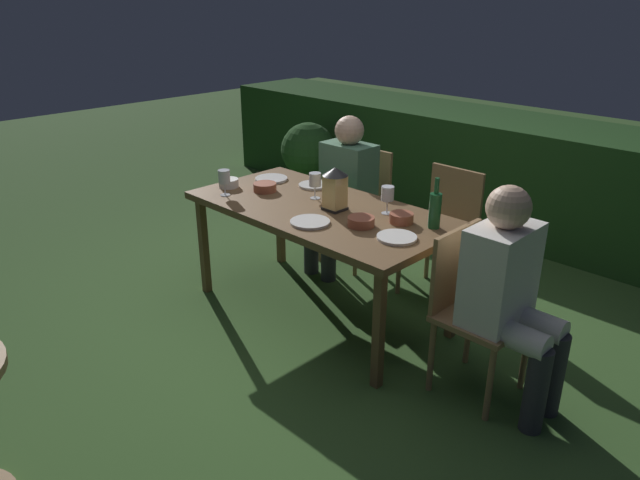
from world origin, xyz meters
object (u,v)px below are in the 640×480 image
object	(u,v)px
lantern_centerpiece	(335,186)
green_bottle_on_table	(435,209)
person_in_cream	(510,290)
wine_glass_a	(388,195)
plate_a	(271,179)
plate_d	(397,237)
bowl_salad	(229,183)
bowl_olives	(265,187)
chair_head_far	(472,304)
plate_b	(313,185)
wine_glass_b	(224,178)
chair_side_right_a	(360,201)
wine_glass_c	(315,181)
bowl_bread	(401,218)
plate_c	(310,222)
bowl_dip	(361,221)
dining_table	(320,216)
person_in_green	(342,187)
chair_side_right_b	(444,226)
potted_plant_by_hedge	(308,156)

from	to	relation	value
lantern_centerpiece	green_bottle_on_table	bearing A→B (deg)	16.44
person_in_cream	wine_glass_a	xyz separation A→B (m)	(-0.93, 0.20, 0.22)
plate_a	plate_d	bearing A→B (deg)	-10.02
plate_a	bowl_salad	world-z (taller)	bowl_salad
plate_a	bowl_olives	world-z (taller)	bowl_olives
chair_head_far	plate_b	bearing A→B (deg)	169.43
person_in_cream	wine_glass_b	bearing A→B (deg)	-171.73
chair_side_right_a	chair_head_far	size ratio (longest dim) A/B	1.00
wine_glass_c	bowl_salad	distance (m)	0.64
bowl_bread	plate_d	bearing A→B (deg)	-57.94
chair_side_right_a	wine_glass_b	distance (m)	1.17
plate_c	bowl_dip	world-z (taller)	bowl_dip
dining_table	bowl_salad	distance (m)	0.74
wine_glass_c	bowl_dip	bearing A→B (deg)	-16.49
wine_glass_b	bowl_bread	bearing A→B (deg)	20.36
chair_side_right_a	plate_d	distance (m)	1.38
dining_table	plate_c	distance (m)	0.29
person_in_green	wine_glass_c	xyz separation A→B (m)	(0.25, -0.53, 0.22)
lantern_centerpiece	bowl_bread	xyz separation A→B (m)	(0.42, 0.11, -0.12)
chair_side_right_b	lantern_centerpiece	xyz separation A→B (m)	(-0.28, -0.78, 0.40)
person_in_green	plate_b	distance (m)	0.37
plate_d	plate_c	bearing A→B (deg)	-161.22
wine_glass_b	lantern_centerpiece	bearing A→B (deg)	23.67
dining_table	plate_d	world-z (taller)	plate_d
person_in_green	green_bottle_on_table	size ratio (longest dim) A/B	3.96
bowl_salad	person_in_green	bearing A→B (deg)	66.19
green_bottle_on_table	chair_side_right_b	bearing A→B (deg)	117.34
potted_plant_by_hedge	dining_table	bearing A→B (deg)	-42.27
dining_table	bowl_salad	xyz separation A→B (m)	(-0.72, -0.15, 0.09)
plate_c	lantern_centerpiece	bearing A→B (deg)	101.91
wine_glass_a	bowl_olives	bearing A→B (deg)	-164.39
lantern_centerpiece	person_in_green	bearing A→B (deg)	129.13
chair_head_far	plate_d	bearing A→B (deg)	-171.41
green_bottle_on_table	bowl_olives	distance (m)	1.20
plate_d	dining_table	bearing A→B (deg)	174.05
plate_a	bowl_dip	bearing A→B (deg)	-12.24
person_in_green	bowl_salad	size ratio (longest dim) A/B	8.70
bowl_dip	plate_b	bearing A→B (deg)	155.33
chair_head_far	plate_d	world-z (taller)	chair_head_far
chair_side_right_a	bowl_olives	xyz separation A→B (m)	(-0.10, -0.85, 0.28)
green_bottle_on_table	dining_table	bearing A→B (deg)	-163.48
chair_side_right_b	wine_glass_a	xyz separation A→B (m)	(-0.02, -0.61, 0.37)
green_bottle_on_table	plate_c	size ratio (longest dim) A/B	1.26
potted_plant_by_hedge	green_bottle_on_table	bearing A→B (deg)	-28.90
dining_table	bowl_salad	bearing A→B (deg)	-168.17
wine_glass_b	wine_glass_a	bearing A→B (deg)	26.18
person_in_cream	bowl_salad	bearing A→B (deg)	-175.71
dining_table	bowl_dip	xyz separation A→B (m)	(0.39, -0.06, 0.09)
bowl_salad	bowl_olives	bearing A→B (deg)	25.09
chair_head_far	wine_glass_a	world-z (taller)	wine_glass_a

